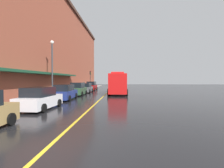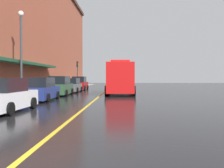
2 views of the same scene
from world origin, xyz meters
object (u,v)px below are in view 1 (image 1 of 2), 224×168
object	(u,v)px
parked_car_1	(40,99)
street_lamp_left	(52,63)
parked_car_5	(92,86)
fire_truck	(118,84)
parked_car_4	(86,88)
parking_meter_1	(86,85)
parking_meter_0	(40,93)
parked_car_2	(65,93)
parked_car_3	(78,89)
traffic_light_near	(90,76)

from	to	relation	value
parked_car_1	street_lamp_left	world-z (taller)	street_lamp_left
parked_car_5	fire_truck	bearing A→B (deg)	-146.05
parked_car_4	street_lamp_left	bearing A→B (deg)	168.79
parked_car_5	parking_meter_1	bearing A→B (deg)	55.96
parking_meter_1	parking_meter_0	bearing A→B (deg)	-90.00
parking_meter_0	street_lamp_left	distance (m)	5.53
parked_car_1	parking_meter_0	world-z (taller)	parked_car_1
street_lamp_left	parked_car_4	bearing A→B (deg)	78.43
street_lamp_left	parked_car_1	bearing A→B (deg)	-74.45
parked_car_5	fire_truck	distance (m)	10.78
parked_car_2	parking_meter_0	distance (m)	3.56
parked_car_4	parked_car_5	world-z (taller)	parked_car_5
parked_car_1	fire_truck	bearing A→B (deg)	-19.83
parked_car_1	parked_car_5	world-z (taller)	parked_car_5
parked_car_1	parked_car_3	distance (m)	12.09
fire_truck	street_lamp_left	world-z (taller)	street_lamp_left
traffic_light_near	parking_meter_0	bearing A→B (deg)	-90.13
parked_car_1	parked_car_2	world-z (taller)	parked_car_2
parked_car_4	parked_car_5	size ratio (longest dim) A/B	1.07
parking_meter_0	street_lamp_left	size ratio (longest dim) A/B	0.19
parked_car_3	parking_meter_0	world-z (taller)	parked_car_3
street_lamp_left	traffic_light_near	distance (m)	21.90
parked_car_3	parking_meter_0	bearing A→B (deg)	170.79
parked_car_1	fire_truck	size ratio (longest dim) A/B	0.49
parked_car_2	parked_car_4	bearing A→B (deg)	-2.36
fire_truck	street_lamp_left	distance (m)	10.97
parking_meter_1	traffic_light_near	world-z (taller)	traffic_light_near
parked_car_3	fire_truck	xyz separation A→B (m)	(5.85, 2.50, 0.76)
parking_meter_0	parked_car_2	bearing A→B (deg)	68.28
parked_car_4	fire_truck	size ratio (longest dim) A/B	0.49
parked_car_3	parked_car_4	size ratio (longest dim) A/B	1.03
parked_car_4	parked_car_2	bearing A→B (deg)	179.59
parked_car_3	parked_car_1	bearing A→B (deg)	179.89
parked_car_1	parking_meter_0	size ratio (longest dim) A/B	3.39
traffic_light_near	parked_car_1	bearing A→B (deg)	-87.25
parked_car_2	parked_car_5	bearing A→B (deg)	-1.75
parked_car_1	parking_meter_1	xyz separation A→B (m)	(-1.47, 24.55, 0.25)
parked_car_2	parked_car_5	size ratio (longest dim) A/B	1.17
parking_meter_1	traffic_light_near	bearing A→B (deg)	89.25
street_lamp_left	traffic_light_near	bearing A→B (deg)	88.27
parked_car_1	parked_car_2	xyz separation A→B (m)	(-0.15, 6.36, 0.01)
parked_car_4	traffic_light_near	distance (m)	12.09
parking_meter_0	traffic_light_near	size ratio (longest dim) A/B	0.31
parked_car_4	traffic_light_near	bearing A→B (deg)	7.15
fire_truck	street_lamp_left	xyz separation A→B (m)	(-7.84, -7.17, 2.76)
traffic_light_near	street_lamp_left	bearing A→B (deg)	-91.73
parked_car_3	parked_car_5	world-z (taller)	parked_car_5
parked_car_3	parked_car_5	xyz separation A→B (m)	(-0.02, 11.51, 0.01)
parked_car_4	traffic_light_near	world-z (taller)	traffic_light_near
parked_car_2	parking_meter_0	xyz separation A→B (m)	(-1.32, -3.30, 0.23)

